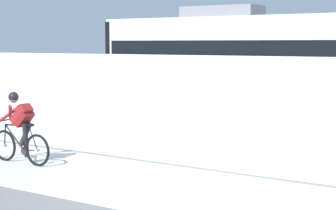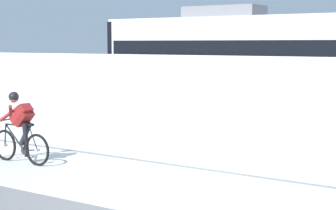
{
  "view_description": "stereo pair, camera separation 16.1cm",
  "coord_description": "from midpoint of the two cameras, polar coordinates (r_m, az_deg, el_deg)",
  "views": [
    {
      "loc": [
        5.45,
        -8.6,
        2.69
      ],
      "look_at": [
        -1.59,
        2.35,
        1.25
      ],
      "focal_mm": 59.93,
      "sensor_mm": 36.0,
      "label": 1
    },
    {
      "loc": [
        5.58,
        -8.52,
        2.69
      ],
      "look_at": [
        -1.59,
        2.35,
        1.25
      ],
      "focal_mm": 59.93,
      "sensor_mm": 36.0,
      "label": 2
    }
  ],
  "objects": [
    {
      "name": "ground_plane",
      "position": [
        10.53,
        -0.07,
        -8.49
      ],
      "size": [
        200.0,
        200.0,
        0.0
      ],
      "primitive_type": "plane",
      "color": "slate"
    },
    {
      "name": "bike_path_deck",
      "position": [
        10.53,
        -0.07,
        -8.46
      ],
      "size": [
        32.0,
        3.2,
        0.01
      ],
      "primitive_type": "cube",
      "color": "beige",
      "rests_on": "ground"
    },
    {
      "name": "glass_parapet",
      "position": [
        11.96,
        4.74,
        -3.68
      ],
      "size": [
        32.0,
        0.05,
        1.24
      ],
      "primitive_type": "cube",
      "color": "silver",
      "rests_on": "ground"
    },
    {
      "name": "concrete_barrier_wall",
      "position": [
        13.48,
        8.36,
        -0.13
      ],
      "size": [
        32.0,
        0.36,
        2.38
      ],
      "primitive_type": "cube",
      "color": "silver",
      "rests_on": "ground"
    },
    {
      "name": "tram_rail_near",
      "position": [
        15.92,
        11.99,
        -3.54
      ],
      "size": [
        32.0,
        0.08,
        0.01
      ],
      "primitive_type": "cube",
      "color": "#595654",
      "rests_on": "ground"
    },
    {
      "name": "tram_rail_far",
      "position": [
        17.25,
        13.69,
        -2.82
      ],
      "size": [
        32.0,
        0.08,
        0.01
      ],
      "primitive_type": "cube",
      "color": "#595654",
      "rests_on": "ground"
    },
    {
      "name": "tram",
      "position": [
        16.58,
        11.23,
        3.44
      ],
      "size": [
        11.06,
        2.54,
        3.81
      ],
      "color": "silver",
      "rests_on": "ground"
    },
    {
      "name": "cyclist_on_bike",
      "position": [
        12.94,
        -15.13,
        -2.39
      ],
      "size": [
        1.77,
        0.58,
        1.61
      ],
      "color": "black",
      "rests_on": "ground"
    }
  ]
}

